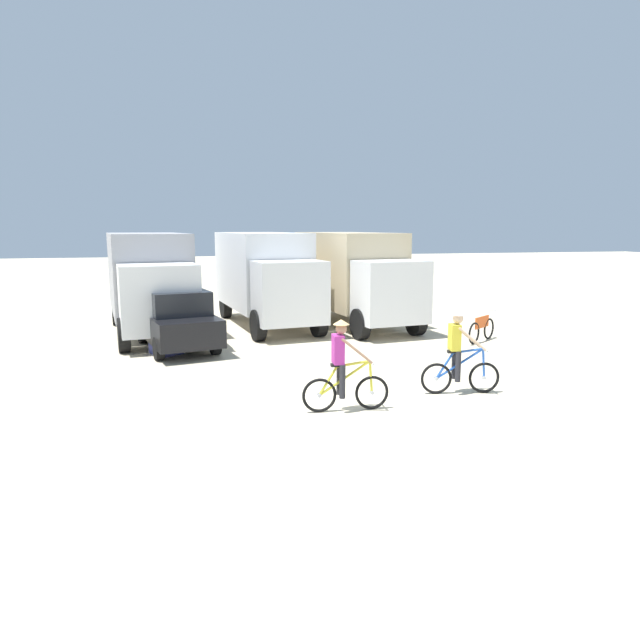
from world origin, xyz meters
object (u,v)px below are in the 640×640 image
object	(u,v)px
box_truck_avon_van	(265,274)
bicycle_spare	(482,329)
sedan_parked	(176,319)
supply_crate	(166,343)
box_truck_grey_hauler	(150,278)
cyclist_cowboy_hat	(458,355)
cyclist_orange_shirt	(343,369)
box_truck_tan_camper	(354,274)

from	to	relation	value
box_truck_avon_van	bicycle_spare	bearing A→B (deg)	-36.55
sedan_parked	supply_crate	distance (m)	0.89
box_truck_grey_hauler	bicycle_spare	distance (m)	10.94
sedan_parked	cyclist_cowboy_hat	size ratio (longest dim) A/B	2.47
cyclist_cowboy_hat	bicycle_spare	xyz separation A→B (m)	(3.35, 5.00, -0.45)
cyclist_orange_shirt	cyclist_cowboy_hat	size ratio (longest dim) A/B	1.00
sedan_parked	box_truck_tan_camper	bearing A→B (deg)	24.80
box_truck_grey_hauler	cyclist_cowboy_hat	distance (m)	11.19
box_truck_tan_camper	cyclist_cowboy_hat	xyz separation A→B (m)	(-0.37, -9.02, -1.03)
bicycle_spare	supply_crate	world-z (taller)	bicycle_spare
box_truck_grey_hauler	sedan_parked	distance (m)	3.02
box_truck_avon_van	box_truck_tan_camper	world-z (taller)	same
bicycle_spare	cyclist_orange_shirt	bearing A→B (deg)	-137.47
sedan_parked	box_truck_grey_hauler	bearing A→B (deg)	107.61
box_truck_avon_van	sedan_parked	distance (m)	4.76
supply_crate	sedan_parked	bearing A→B (deg)	63.74
box_truck_grey_hauler	cyclist_orange_shirt	world-z (taller)	box_truck_grey_hauler
cyclist_cowboy_hat	box_truck_grey_hauler	bearing A→B (deg)	127.58
cyclist_orange_shirt	bicycle_spare	size ratio (longest dim) A/B	1.27
box_truck_tan_camper	cyclist_cowboy_hat	bearing A→B (deg)	-92.36
sedan_parked	supply_crate	bearing A→B (deg)	-116.26
box_truck_grey_hauler	sedan_parked	bearing A→B (deg)	-72.39
box_truck_avon_van	bicycle_spare	world-z (taller)	box_truck_avon_van
box_truck_tan_camper	cyclist_orange_shirt	bearing A→B (deg)	-107.89
box_truck_grey_hauler	cyclist_orange_shirt	size ratio (longest dim) A/B	3.85
cyclist_orange_shirt	bicycle_spare	distance (m)	8.26
sedan_parked	supply_crate	xyz separation A→B (m)	(-0.30, -0.61, -0.58)
box_truck_grey_hauler	bicycle_spare	world-z (taller)	box_truck_grey_hauler
supply_crate	box_truck_avon_van	bearing A→B (deg)	49.90
supply_crate	box_truck_tan_camper	bearing A→B (deg)	28.07
sedan_parked	cyclist_orange_shirt	size ratio (longest dim) A/B	2.47
box_truck_grey_hauler	box_truck_avon_van	size ratio (longest dim) A/B	1.00
box_truck_avon_van	box_truck_grey_hauler	bearing A→B (deg)	-169.49
sedan_parked	bicycle_spare	bearing A→B (deg)	-6.82
bicycle_spare	box_truck_avon_van	bearing A→B (deg)	143.45
box_truck_avon_van	bicycle_spare	xyz separation A→B (m)	(6.16, -4.56, -1.48)
box_truck_avon_van	sedan_parked	world-z (taller)	box_truck_avon_van
bicycle_spare	box_truck_grey_hauler	bearing A→B (deg)	159.34
box_truck_avon_van	sedan_parked	bearing A→B (deg)	-132.10
sedan_parked	bicycle_spare	world-z (taller)	sedan_parked
box_truck_grey_hauler	box_truck_tan_camper	size ratio (longest dim) A/B	1.00
box_truck_avon_van	box_truck_tan_camper	size ratio (longest dim) A/B	1.00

